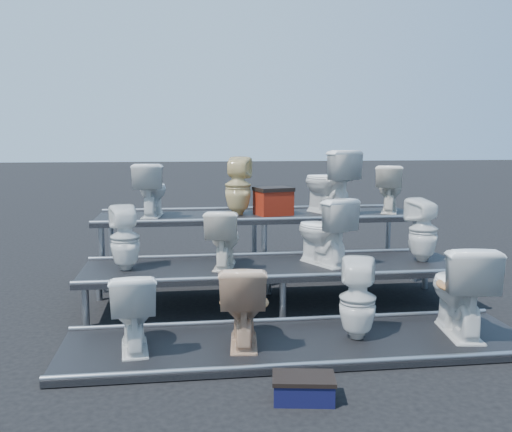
{
  "coord_description": "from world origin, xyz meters",
  "views": [
    {
      "loc": [
        -1.04,
        -6.11,
        1.86
      ],
      "look_at": [
        -0.2,
        0.1,
        1.0
      ],
      "focal_mm": 40.0,
      "sensor_mm": 36.0,
      "label": 1
    }
  ],
  "objects": [
    {
      "name": "ground",
      "position": [
        0.0,
        0.0,
        0.0
      ],
      "size": [
        80.0,
        80.0,
        0.0
      ],
      "primitive_type": "plane",
      "color": "black",
      "rests_on": "ground"
    },
    {
      "name": "tier_front",
      "position": [
        0.0,
        -1.3,
        0.03
      ],
      "size": [
        4.2,
        1.2,
        0.06
      ],
      "primitive_type": "cube",
      "color": "black",
      "rests_on": "ground"
    },
    {
      "name": "tier_mid",
      "position": [
        0.0,
        0.0,
        0.23
      ],
      "size": [
        4.2,
        1.2,
        0.46
      ],
      "primitive_type": "cube",
      "color": "black",
      "rests_on": "ground"
    },
    {
      "name": "tier_back",
      "position": [
        0.0,
        1.3,
        0.43
      ],
      "size": [
        4.2,
        1.2,
        0.86
      ],
      "primitive_type": "cube",
      "color": "black",
      "rests_on": "ground"
    },
    {
      "name": "toilet_0",
      "position": [
        -1.45,
        -1.3,
        0.4
      ],
      "size": [
        0.45,
        0.71,
        0.69
      ],
      "primitive_type": "imported",
      "rotation": [
        0.0,
        0.0,
        3.24
      ],
      "color": "silver",
      "rests_on": "tier_front"
    },
    {
      "name": "toilet_1",
      "position": [
        -0.51,
        -1.3,
        0.42
      ],
      "size": [
        0.48,
        0.75,
        0.72
      ],
      "primitive_type": "imported",
      "rotation": [
        0.0,
        0.0,
        3.03
      ],
      "color": "tan",
      "rests_on": "tier_front"
    },
    {
      "name": "toilet_2",
      "position": [
        0.53,
        -1.3,
        0.43
      ],
      "size": [
        0.42,
        0.42,
        0.73
      ],
      "primitive_type": "imported",
      "rotation": [
        0.0,
        0.0,
        2.84
      ],
      "color": "silver",
      "rests_on": "tier_front"
    },
    {
      "name": "toilet_3",
      "position": [
        1.51,
        -1.3,
        0.49
      ],
      "size": [
        0.59,
        0.89,
        0.85
      ],
      "primitive_type": "imported",
      "rotation": [
        0.0,
        0.0,
        3.0
      ],
      "color": "silver",
      "rests_on": "tier_front"
    },
    {
      "name": "toilet_4",
      "position": [
        -1.62,
        0.0,
        0.81
      ],
      "size": [
        0.38,
        0.38,
        0.69
      ],
      "primitive_type": "imported",
      "rotation": [
        0.0,
        0.0,
        3.38
      ],
      "color": "silver",
      "rests_on": "tier_mid"
    },
    {
      "name": "toilet_5",
      "position": [
        -0.57,
        0.0,
        0.78
      ],
      "size": [
        0.48,
        0.69,
        0.64
      ],
      "primitive_type": "imported",
      "rotation": [
        0.0,
        0.0,
        2.94
      ],
      "color": "silver",
      "rests_on": "tier_mid"
    },
    {
      "name": "toilet_6",
      "position": [
        0.54,
        0.0,
        0.84
      ],
      "size": [
        0.69,
        0.85,
        0.76
      ],
      "primitive_type": "imported",
      "rotation": [
        0.0,
        0.0,
        3.57
      ],
      "color": "silver",
      "rests_on": "tier_mid"
    },
    {
      "name": "toilet_7",
      "position": [
        1.71,
        0.0,
        0.82
      ],
      "size": [
        0.42,
        0.42,
        0.72
      ],
      "primitive_type": "imported",
      "rotation": [
        0.0,
        0.0,
        3.49
      ],
      "color": "silver",
      "rests_on": "tier_mid"
    },
    {
      "name": "toilet_8",
      "position": [
        -1.4,
        1.3,
        1.2
      ],
      "size": [
        0.46,
        0.71,
        0.69
      ],
      "primitive_type": "imported",
      "rotation": [
        0.0,
        0.0,
        3.02
      ],
      "color": "silver",
      "rests_on": "tier_back"
    },
    {
      "name": "toilet_9",
      "position": [
        -0.28,
        1.3,
        1.24
      ],
      "size": [
        0.43,
        0.43,
        0.76
      ],
      "primitive_type": "imported",
      "rotation": [
        0.0,
        0.0,
        2.85
      ],
      "color": "#DCC485",
      "rests_on": "tier_back"
    },
    {
      "name": "toilet_10",
      "position": [
        0.94,
        1.3,
        1.28
      ],
      "size": [
        0.77,
        0.95,
        0.85
      ],
      "primitive_type": "imported",
      "rotation": [
        0.0,
        0.0,
        3.56
      ],
      "color": "silver",
      "rests_on": "tier_back"
    },
    {
      "name": "toilet_11",
      "position": [
        1.79,
        1.3,
        1.18
      ],
      "size": [
        0.58,
        0.72,
        0.64
      ],
      "primitive_type": "imported",
      "rotation": [
        0.0,
        0.0,
        2.74
      ],
      "color": "silver",
      "rests_on": "tier_back"
    },
    {
      "name": "red_crate",
      "position": [
        0.18,
        1.23,
        1.02
      ],
      "size": [
        0.52,
        0.46,
        0.31
      ],
      "primitive_type": "cube",
      "rotation": [
        0.0,
        0.0,
        0.28
      ],
      "color": "maroon",
      "rests_on": "tier_back"
    },
    {
      "name": "step_stool",
      "position": [
        -0.19,
        -2.33,
        0.08
      ],
      "size": [
        0.46,
        0.32,
        0.15
      ],
      "primitive_type": "cube",
      "rotation": [
        0.0,
        0.0,
        -0.17
      ],
      "color": "black",
      "rests_on": "ground"
    }
  ]
}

